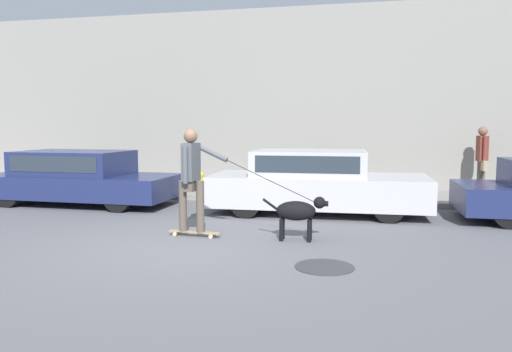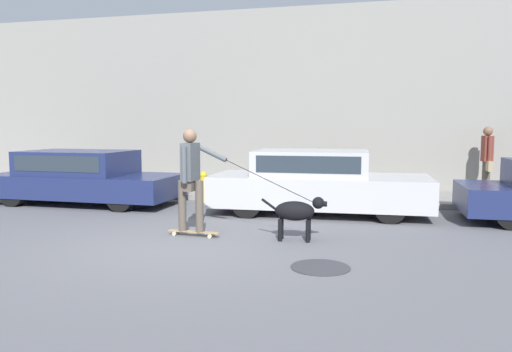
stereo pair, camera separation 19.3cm
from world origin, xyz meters
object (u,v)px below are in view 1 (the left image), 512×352
object	(u,v)px
parked_car_0	(79,178)
skateboarder	(192,175)
parked_car_1	(316,183)
fire_hydrant	(201,186)
dog	(298,212)
pedestrian_with_bag	(482,157)

from	to	relation	value
parked_car_0	skateboarder	bearing A→B (deg)	-34.19
parked_car_0	parked_car_1	size ratio (longest dim) A/B	0.98
parked_car_0	parked_car_1	xyz separation A→B (m)	(5.58, -0.00, 0.03)
parked_car_0	fire_hydrant	world-z (taller)	parked_car_0
skateboarder	fire_hydrant	xyz separation A→B (m)	(-1.08, 3.53, -0.65)
parked_car_1	parked_car_0	bearing A→B (deg)	177.85
dog	pedestrian_with_bag	size ratio (longest dim) A/B	0.63
dog	fire_hydrant	distance (m)	4.47
skateboarder	fire_hydrant	world-z (taller)	skateboarder
skateboarder	pedestrian_with_bag	world-z (taller)	pedestrian_with_bag
pedestrian_with_bag	fire_hydrant	size ratio (longest dim) A/B	2.27
parked_car_0	skateboarder	xyz separation A→B (m)	(3.80, -2.66, 0.42)
dog	skateboarder	distance (m)	1.86
pedestrian_with_bag	skateboarder	bearing A→B (deg)	40.71
dog	pedestrian_with_bag	world-z (taller)	pedestrian_with_bag
dog	fire_hydrant	xyz separation A→B (m)	(-2.85, 3.44, -0.08)
parked_car_0	dog	bearing A→B (deg)	-23.87
skateboarder	dog	bearing A→B (deg)	6.90
parked_car_0	parked_car_1	world-z (taller)	parked_car_1
dog	pedestrian_with_bag	distance (m)	6.44
skateboarder	parked_car_1	bearing A→B (deg)	59.87
skateboarder	fire_hydrant	size ratio (longest dim) A/B	3.38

